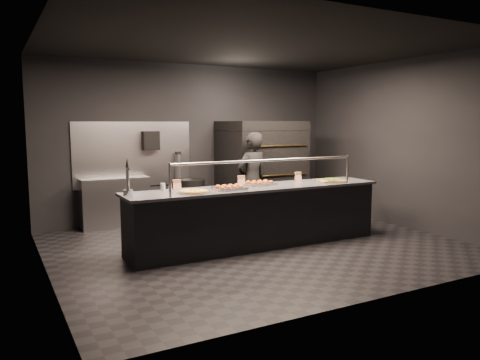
# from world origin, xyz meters

# --- Properties ---
(room) EXTENTS (6.04, 6.00, 3.00)m
(room) POSITION_xyz_m (-0.02, 0.05, 1.50)
(room) COLOR black
(room) RESTS_ON ground
(service_counter) EXTENTS (4.10, 0.78, 1.37)m
(service_counter) POSITION_xyz_m (0.00, -0.00, 0.46)
(service_counter) COLOR black
(service_counter) RESTS_ON ground
(pizza_oven) EXTENTS (1.50, 1.23, 1.91)m
(pizza_oven) POSITION_xyz_m (1.20, 1.90, 0.97)
(pizza_oven) COLOR black
(pizza_oven) RESTS_ON ground
(prep_shelf) EXTENTS (1.20, 0.35, 0.90)m
(prep_shelf) POSITION_xyz_m (-1.60, 2.32, 0.45)
(prep_shelf) COLOR #99999E
(prep_shelf) RESTS_ON ground
(towel_dispenser) EXTENTS (0.30, 0.20, 0.35)m
(towel_dispenser) POSITION_xyz_m (-0.90, 2.39, 1.55)
(towel_dispenser) COLOR black
(towel_dispenser) RESTS_ON room
(fire_extinguisher) EXTENTS (0.14, 0.14, 0.51)m
(fire_extinguisher) POSITION_xyz_m (-0.35, 2.40, 1.06)
(fire_extinguisher) COLOR #B2B2B7
(fire_extinguisher) RESTS_ON room
(beer_tap) EXTENTS (0.13, 0.19, 0.50)m
(beer_tap) POSITION_xyz_m (-1.95, 0.10, 1.06)
(beer_tap) COLOR silver
(beer_tap) RESTS_ON service_counter
(round_pizza) EXTENTS (0.47, 0.47, 0.03)m
(round_pizza) POSITION_xyz_m (-1.09, -0.11, 0.94)
(round_pizza) COLOR silver
(round_pizza) RESTS_ON service_counter
(slider_tray_a) EXTENTS (0.49, 0.39, 0.07)m
(slider_tray_a) POSITION_xyz_m (-0.52, -0.08, 0.95)
(slider_tray_a) COLOR silver
(slider_tray_a) RESTS_ON service_counter
(slider_tray_b) EXTENTS (0.53, 0.45, 0.07)m
(slider_tray_b) POSITION_xyz_m (0.11, 0.13, 0.95)
(slider_tray_b) COLOR silver
(slider_tray_b) RESTS_ON service_counter
(square_pizza) EXTENTS (0.49, 0.49, 0.05)m
(square_pizza) POSITION_xyz_m (1.34, -0.10, 0.94)
(square_pizza) COLOR silver
(square_pizza) RESTS_ON service_counter
(condiment_jar) EXTENTS (0.16, 0.06, 0.11)m
(condiment_jar) POSITION_xyz_m (-1.37, 0.28, 0.97)
(condiment_jar) COLOR silver
(condiment_jar) RESTS_ON service_counter
(tent_cards) EXTENTS (2.26, 0.04, 0.15)m
(tent_cards) POSITION_xyz_m (-0.12, 0.28, 1.00)
(tent_cards) COLOR white
(tent_cards) RESTS_ON service_counter
(trash_bin) EXTENTS (0.49, 0.49, 0.81)m
(trash_bin) POSITION_xyz_m (-0.20, 2.11, 0.41)
(trash_bin) COLOR black
(trash_bin) RESTS_ON ground
(worker) EXTENTS (0.69, 0.53, 1.71)m
(worker) POSITION_xyz_m (0.52, 1.08, 0.86)
(worker) COLOR black
(worker) RESTS_ON ground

